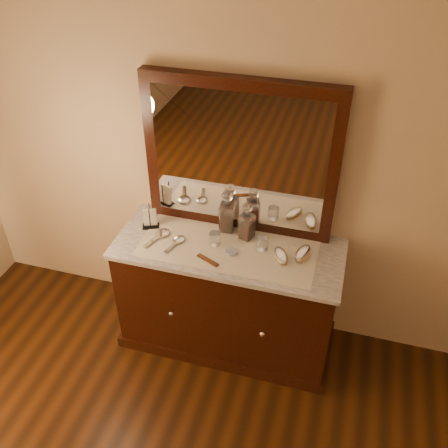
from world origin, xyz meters
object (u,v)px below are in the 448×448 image
(dresser_cabinet, at_px, (228,297))
(comb, at_px, (208,260))
(pin_dish, at_px, (232,252))
(decanter_left, at_px, (227,215))
(brush_near, at_px, (281,256))
(brush_far, at_px, (303,254))
(decanter_right, at_px, (247,225))
(hand_mirror_outer, at_px, (160,235))
(hand_mirror_inner, at_px, (177,241))
(mirror_frame, at_px, (240,158))
(napkin_rack, at_px, (150,219))

(dresser_cabinet, bearing_deg, comb, -116.43)
(pin_dish, bearing_deg, decanter_left, 112.68)
(brush_near, bearing_deg, brush_far, 25.35)
(decanter_right, height_order, hand_mirror_outer, decanter_right)
(comb, relative_size, hand_mirror_inner, 0.79)
(mirror_frame, relative_size, napkin_rack, 7.33)
(hand_mirror_inner, bearing_deg, dresser_cabinet, 8.50)
(dresser_cabinet, height_order, napkin_rack, napkin_rack)
(mirror_frame, relative_size, brush_near, 6.79)
(mirror_frame, xyz_separation_m, comb, (-0.08, -0.41, -0.49))
(mirror_frame, height_order, napkin_rack, mirror_frame)
(pin_dish, bearing_deg, hand_mirror_inner, 179.25)
(dresser_cabinet, height_order, brush_far, brush_far)
(napkin_rack, height_order, decanter_right, decanter_right)
(comb, distance_m, decanter_left, 0.35)
(mirror_frame, bearing_deg, comb, -101.36)
(napkin_rack, distance_m, hand_mirror_outer, 0.14)
(decanter_right, distance_m, hand_mirror_outer, 0.56)
(pin_dish, xyz_separation_m, comb, (-0.12, -0.11, -0.00))
(dresser_cabinet, bearing_deg, decanter_right, 54.73)
(hand_mirror_inner, bearing_deg, hand_mirror_outer, 166.82)
(decanter_right, height_order, brush_near, decanter_right)
(dresser_cabinet, bearing_deg, pin_dish, -56.33)
(mirror_frame, relative_size, hand_mirror_inner, 5.94)
(dresser_cabinet, relative_size, decanter_right, 5.27)
(comb, relative_size, brush_far, 0.89)
(mirror_frame, distance_m, comb, 0.65)
(mirror_frame, distance_m, decanter_right, 0.42)
(dresser_cabinet, xyz_separation_m, mirror_frame, (0.00, 0.25, 0.94))
(brush_far, bearing_deg, mirror_frame, 154.88)
(decanter_right, bearing_deg, comb, -120.34)
(decanter_right, distance_m, brush_far, 0.39)
(pin_dish, bearing_deg, hand_mirror_outer, 175.95)
(comb, xyz_separation_m, decanter_left, (0.03, 0.33, 0.11))
(comb, distance_m, decanter_right, 0.35)
(brush_far, bearing_deg, comb, -160.25)
(mirror_frame, distance_m, hand_mirror_inner, 0.65)
(decanter_left, bearing_deg, hand_mirror_outer, -154.83)
(decanter_right, bearing_deg, dresser_cabinet, -125.27)
(napkin_rack, bearing_deg, hand_mirror_outer, -38.85)
(decanter_left, relative_size, brush_far, 1.67)
(dresser_cabinet, distance_m, brush_far, 0.66)
(mirror_frame, bearing_deg, napkin_rack, -161.58)
(pin_dish, xyz_separation_m, hand_mirror_outer, (-0.48, 0.03, 0.00))
(comb, height_order, hand_mirror_outer, hand_mirror_outer)
(brush_far, bearing_deg, decanter_right, 166.33)
(napkin_rack, xyz_separation_m, hand_mirror_outer, (0.10, -0.08, -0.05))
(dresser_cabinet, xyz_separation_m, hand_mirror_inner, (-0.32, -0.05, 0.45))
(dresser_cabinet, distance_m, hand_mirror_inner, 0.56)
(hand_mirror_inner, bearing_deg, decanter_left, 38.79)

